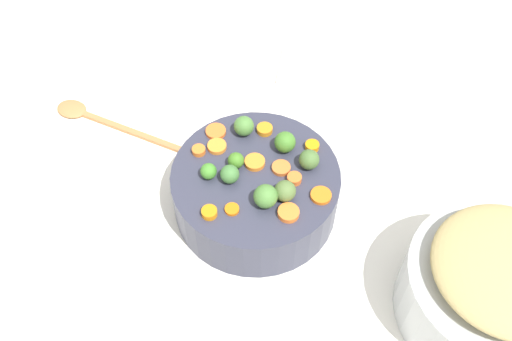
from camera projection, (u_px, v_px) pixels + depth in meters
The scene contains 26 objects.
tabletop at pixel (263, 212), 1.08m from camera, with size 2.40×2.40×0.02m, color white.
serving_bowl_carrots at pixel (256, 190), 1.04m from camera, with size 0.30×0.30×0.10m, color #333547.
metal_pot at pixel (490, 294), 0.91m from camera, with size 0.28×0.28×0.12m, color #B1B6B7.
stuffing_mound at pixel (509, 269), 0.84m from camera, with size 0.22×0.22×0.05m, color tan.
carrot_slice_0 at pixel (312, 146), 1.04m from camera, with size 0.03×0.03×0.01m, color orange.
carrot_slice_1 at pixel (288, 213), 0.95m from camera, with size 0.04×0.04×0.01m, color orange.
carrot_slice_2 at pixel (216, 131), 1.06m from camera, with size 0.04×0.04×0.01m, color orange.
carrot_slice_3 at pixel (281, 168), 1.01m from camera, with size 0.03×0.03×0.01m, color orange.
carrot_slice_4 at pixel (321, 195), 0.97m from camera, with size 0.04×0.04×0.01m, color orange.
carrot_slice_5 at pixel (232, 209), 0.96m from camera, with size 0.02×0.02×0.01m, color orange.
carrot_slice_6 at pixel (294, 179), 0.99m from camera, with size 0.03×0.03×0.01m, color orange.
carrot_slice_7 at pixel (209, 212), 0.95m from camera, with size 0.03×0.03×0.01m, color orange.
carrot_slice_8 at pixel (255, 162), 1.02m from camera, with size 0.04×0.04×0.01m, color orange.
carrot_slice_9 at pixel (265, 129), 1.06m from camera, with size 0.03×0.03×0.01m, color orange.
carrot_slice_10 at pixel (217, 146), 1.04m from camera, with size 0.03×0.03×0.01m, color orange.
carrot_slice_11 at pixel (199, 150), 1.03m from camera, with size 0.02×0.02×0.01m, color orange.
brussels_sprout_0 at pixel (285, 142), 1.03m from camera, with size 0.04×0.04×0.04m, color #427C2A.
brussels_sprout_1 at pixel (285, 191), 0.96m from camera, with size 0.04×0.04×0.04m, color #536F37.
brussels_sprout_2 at pixel (230, 174), 0.99m from camera, with size 0.03×0.03×0.03m, color #427839.
brussels_sprout_3 at pixel (309, 159), 1.00m from camera, with size 0.04×0.04×0.04m, color #496C34.
brussels_sprout_4 at pixel (266, 196), 0.95m from camera, with size 0.04×0.04×0.04m, color #4B7F37.
brussels_sprout_5 at pixel (244, 126), 1.05m from camera, with size 0.04×0.04×0.04m, color #4A7E38.
brussels_sprout_6 at pixel (236, 161), 1.01m from camera, with size 0.03×0.03×0.03m, color #437C25.
brussels_sprout_7 at pixel (209, 171), 0.99m from camera, with size 0.03×0.03×0.03m, color #42882C.
wooden_spoon at pixel (97, 118), 1.21m from camera, with size 0.06×0.33×0.01m.
dish_towel at pixel (311, 67), 1.31m from camera, with size 0.13×0.14×0.01m, color beige.
Camera 1 is at (-0.52, -0.29, 0.92)m, focal length 40.83 mm.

